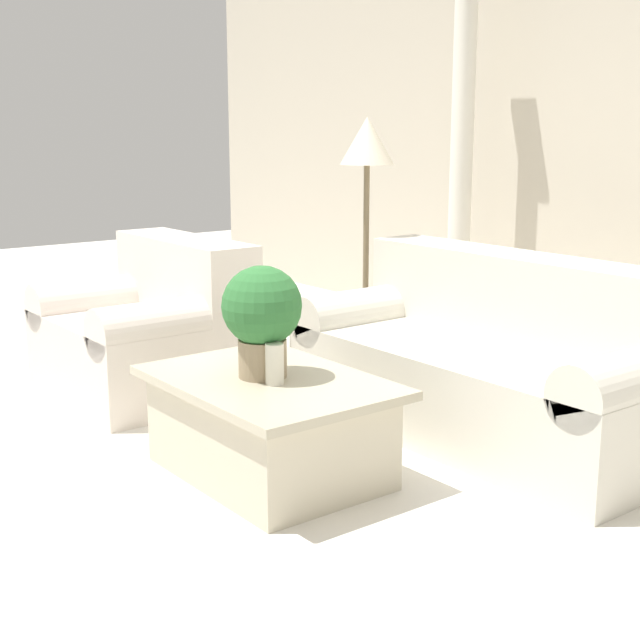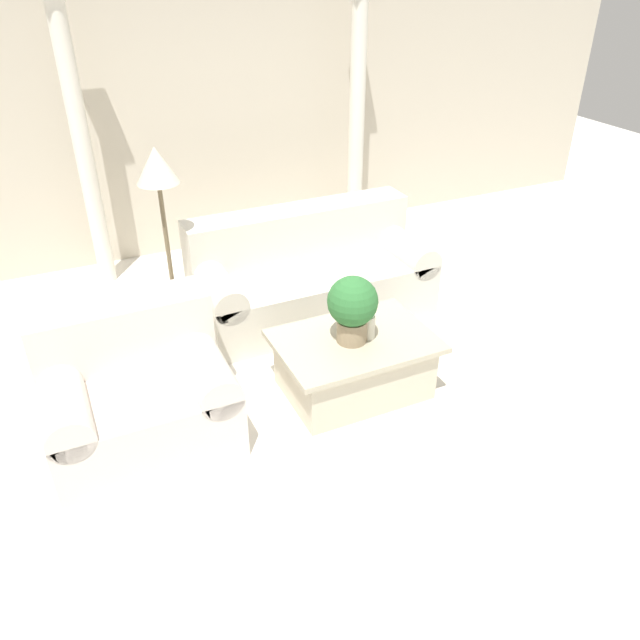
# 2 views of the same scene
# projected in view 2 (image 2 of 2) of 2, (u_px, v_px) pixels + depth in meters

# --- Properties ---
(ground_plane) EXTENTS (16.00, 16.00, 0.00)m
(ground_plane) POSITION_uv_depth(u_px,v_px,m) (320.00, 366.00, 4.90)
(ground_plane) COLOR silver
(wall_back) EXTENTS (10.00, 0.06, 3.20)m
(wall_back) POSITION_uv_depth(u_px,v_px,m) (206.00, 91.00, 6.12)
(wall_back) COLOR beige
(wall_back) RESTS_ON ground_plane
(sofa_long) EXTENTS (2.03, 0.94, 0.88)m
(sofa_long) POSITION_uv_depth(u_px,v_px,m) (310.00, 274.00, 5.48)
(sofa_long) COLOR beige
(sofa_long) RESTS_ON ground_plane
(loveseat) EXTENTS (1.15, 0.94, 0.88)m
(loveseat) POSITION_uv_depth(u_px,v_px,m) (136.00, 388.00, 4.06)
(loveseat) COLOR silver
(loveseat) RESTS_ON ground_plane
(coffee_table) EXTENTS (1.12, 0.79, 0.45)m
(coffee_table) POSITION_uv_depth(u_px,v_px,m) (354.00, 364.00, 4.52)
(coffee_table) COLOR beige
(coffee_table) RESTS_ON ground_plane
(potted_plant) EXTENTS (0.35, 0.35, 0.49)m
(potted_plant) POSITION_uv_depth(u_px,v_px,m) (352.00, 306.00, 4.24)
(potted_plant) COLOR #937F60
(potted_plant) RESTS_ON coffee_table
(pillar_candle) EXTENTS (0.08, 0.08, 0.18)m
(pillar_candle) POSITION_uv_depth(u_px,v_px,m) (369.00, 327.00, 4.37)
(pillar_candle) COLOR silver
(pillar_candle) RESTS_ON coffee_table
(floor_lamp) EXTENTS (0.32, 0.32, 1.58)m
(floor_lamp) POSITION_uv_depth(u_px,v_px,m) (158.00, 181.00, 4.68)
(floor_lamp) COLOR brown
(floor_lamp) RESTS_ON ground_plane
(column_left) EXTENTS (0.22, 0.22, 2.55)m
(column_left) POSITION_uv_depth(u_px,v_px,m) (83.00, 148.00, 5.49)
(column_left) COLOR silver
(column_left) RESTS_ON ground_plane
(column_right) EXTENTS (0.22, 0.22, 2.55)m
(column_right) POSITION_uv_depth(u_px,v_px,m) (357.00, 116.00, 6.48)
(column_right) COLOR silver
(column_right) RESTS_ON ground_plane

